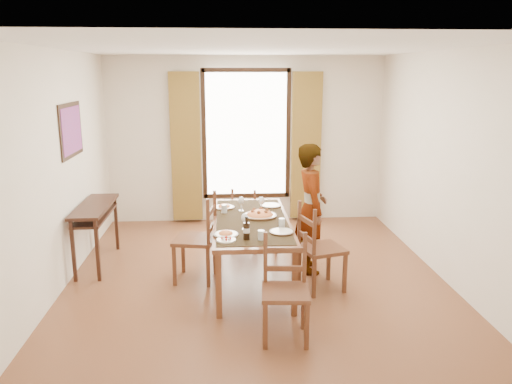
{
  "coord_description": "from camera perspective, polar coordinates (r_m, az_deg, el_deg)",
  "views": [
    {
      "loc": [
        -0.39,
        -5.64,
        2.45
      ],
      "look_at": [
        0.01,
        0.33,
        1.0
      ],
      "focal_mm": 35.0,
      "sensor_mm": 36.0,
      "label": 1
    }
  ],
  "objects": [
    {
      "name": "wine_glass_c",
      "position": [
        6.2,
        -1.7,
        -1.35
      ],
      "size": [
        0.08,
        0.08,
        0.18
      ],
      "primitive_type": null,
      "color": "white",
      "rests_on": "dining_table"
    },
    {
      "name": "console_table",
      "position": [
        6.69,
        -17.94,
        -2.36
      ],
      "size": [
        0.38,
        1.2,
        0.8
      ],
      "color": "#341A11",
      "rests_on": "ground"
    },
    {
      "name": "chair_west",
      "position": [
        5.99,
        -6.67,
        -5.52
      ],
      "size": [
        0.54,
        0.54,
        1.06
      ],
      "rotation": [
        0.0,
        0.0,
        -1.75
      ],
      "color": "brown",
      "rests_on": "ground"
    },
    {
      "name": "plate_nw",
      "position": [
        6.36,
        -3.68,
        -1.6
      ],
      "size": [
        0.27,
        0.27,
        0.05
      ],
      "primitive_type": null,
      "color": "silver",
      "rests_on": "dining_table"
    },
    {
      "name": "wine_glass_b",
      "position": [
        6.18,
        0.64,
        -1.39
      ],
      "size": [
        0.08,
        0.08,
        0.18
      ],
      "primitive_type": null,
      "color": "white",
      "rests_on": "dining_table"
    },
    {
      "name": "wine_bottle",
      "position": [
        5.14,
        -1.1,
        -4.13
      ],
      "size": [
        0.07,
        0.07,
        0.25
      ],
      "primitive_type": null,
      "color": "black",
      "rests_on": "dining_table"
    },
    {
      "name": "ground",
      "position": [
        6.16,
        0.08,
        -9.8
      ],
      "size": [
        5.0,
        5.0,
        0.0
      ],
      "primitive_type": "plane",
      "color": "#502E19",
      "rests_on": "ground"
    },
    {
      "name": "chair_north",
      "position": [
        7.15,
        -1.13,
        -3.04
      ],
      "size": [
        0.48,
        0.48,
        0.86
      ],
      "rotation": [
        0.0,
        0.0,
        2.83
      ],
      "color": "brown",
      "rests_on": "ground"
    },
    {
      "name": "chair_east",
      "position": [
        5.75,
        7.24,
        -6.59
      ],
      "size": [
        0.56,
        0.56,
        1.02
      ],
      "rotation": [
        0.0,
        0.0,
        1.85
      ],
      "color": "brown",
      "rests_on": "ground"
    },
    {
      "name": "dining_table",
      "position": [
        5.88,
        -0.54,
        -3.75
      ],
      "size": [
        0.89,
        1.99,
        0.76
      ],
      "color": "brown",
      "rests_on": "ground"
    },
    {
      "name": "room_shell",
      "position": [
        5.85,
        -0.05,
        4.71
      ],
      "size": [
        4.6,
        5.1,
        2.74
      ],
      "color": "silver",
      "rests_on": "ground"
    },
    {
      "name": "tumbler_c",
      "position": [
        5.16,
        0.61,
        -4.94
      ],
      "size": [
        0.07,
        0.07,
        0.1
      ],
      "primitive_type": "cylinder",
      "color": "silver",
      "rests_on": "dining_table"
    },
    {
      "name": "caprese_plate",
      "position": [
        5.15,
        -3.43,
        -5.36
      ],
      "size": [
        0.2,
        0.2,
        0.04
      ],
      "primitive_type": null,
      "color": "silver",
      "rests_on": "dining_table"
    },
    {
      "name": "plate_sw",
      "position": [
        5.31,
        -3.48,
        -4.68
      ],
      "size": [
        0.27,
        0.27,
        0.05
      ],
      "primitive_type": null,
      "color": "silver",
      "rests_on": "dining_table"
    },
    {
      "name": "pasta_platter",
      "position": [
        5.96,
        0.45,
        -2.38
      ],
      "size": [
        0.4,
        0.4,
        0.1
      ],
      "primitive_type": null,
      "color": "#D3441B",
      "rests_on": "dining_table"
    },
    {
      "name": "wine_glass_a",
      "position": [
        5.48,
        -1.31,
        -3.37
      ],
      "size": [
        0.08,
        0.08,
        0.18
      ],
      "primitive_type": null,
      "color": "white",
      "rests_on": "dining_table"
    },
    {
      "name": "chair_south",
      "position": [
        4.73,
        3.36,
        -11.3
      ],
      "size": [
        0.47,
        0.47,
        0.98
      ],
      "rotation": [
        0.0,
        0.0,
        -0.08
      ],
      "color": "brown",
      "rests_on": "ground"
    },
    {
      "name": "plate_ne",
      "position": [
        6.43,
        1.7,
        -1.39
      ],
      "size": [
        0.27,
        0.27,
        0.05
      ],
      "primitive_type": null,
      "color": "silver",
      "rests_on": "dining_table"
    },
    {
      "name": "tumbler_b",
      "position": [
        6.14,
        -3.65,
        -1.92
      ],
      "size": [
        0.07,
        0.07,
        0.1
      ],
      "primitive_type": "cylinder",
      "color": "silver",
      "rests_on": "dining_table"
    },
    {
      "name": "plate_se",
      "position": [
        5.39,
        2.98,
        -4.39
      ],
      "size": [
        0.27,
        0.27,
        0.05
      ],
      "primitive_type": null,
      "color": "silver",
      "rests_on": "dining_table"
    },
    {
      "name": "tumbler_a",
      "position": [
        5.57,
        2.98,
        -3.54
      ],
      "size": [
        0.07,
        0.07,
        0.1
      ],
      "primitive_type": "cylinder",
      "color": "silver",
      "rests_on": "dining_table"
    },
    {
      "name": "man",
      "position": [
        6.18,
        6.32,
        -1.88
      ],
      "size": [
        0.59,
        0.39,
        1.61
      ],
      "primitive_type": "imported",
      "rotation": [
        0.0,
        0.0,
        1.57
      ],
      "color": "#9B9DA3",
      "rests_on": "ground"
    }
  ]
}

